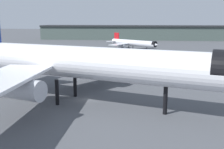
{
  "coord_description": "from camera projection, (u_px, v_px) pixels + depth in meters",
  "views": [
    {
      "loc": [
        15.57,
        -59.13,
        18.33
      ],
      "look_at": [
        6.96,
        -3.59,
        7.01
      ],
      "focal_mm": 44.08,
      "sensor_mm": 36.0,
      "label": 1
    }
  ],
  "objects": [
    {
      "name": "terminal_building",
      "position": [
        167.0,
        32.0,
        248.64
      ],
      "size": [
        226.29,
        33.03,
        25.22
      ],
      "rotation": [
        0.0,
        0.0,
        0.04
      ],
      "color": "#475651",
      "rests_on": "ground"
    },
    {
      "name": "airliner_far_taxiway",
      "position": [
        133.0,
        43.0,
        164.52
      ],
      "size": [
        32.92,
        29.38,
        10.01
      ],
      "rotation": [
        0.0,
        0.0,
        5.61
      ],
      "color": "silver",
      "rests_on": "ground"
    },
    {
      "name": "service_truck_front",
      "position": [
        3.0,
        71.0,
        91.03
      ],
      "size": [
        4.69,
        5.92,
        3.0
      ],
      "rotation": [
        0.0,
        0.0,
        5.22
      ],
      "color": "black",
      "rests_on": "ground"
    },
    {
      "name": "ground",
      "position": [
        85.0,
        100.0,
        63.24
      ],
      "size": [
        900.0,
        900.0,
        0.0
      ],
      "primitive_type": "plane",
      "color": "#4C4F54"
    },
    {
      "name": "airliner_near_gate",
      "position": [
        76.0,
        63.0,
        60.45
      ],
      "size": [
        69.41,
        61.94,
        20.34
      ],
      "rotation": [
        0.0,
        0.0,
        -0.27
      ],
      "color": "white",
      "rests_on": "ground"
    },
    {
      "name": "baggage_cart_trailing",
      "position": [
        142.0,
        68.0,
        99.62
      ],
      "size": [
        2.84,
        2.87,
        1.82
      ],
      "rotation": [
        0.0,
        0.0,
        2.3
      ],
      "color": "black",
      "rests_on": "ground"
    }
  ]
}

